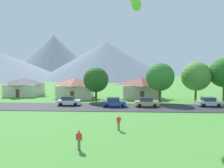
# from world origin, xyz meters

# --- Properties ---
(road_strip) EXTENTS (160.00, 7.88, 0.08)m
(road_strip) POSITION_xyz_m (0.00, 27.57, 0.04)
(road_strip) COLOR #2D2D33
(road_strip) RESTS_ON ground
(mountain_far_east_ridge) EXTENTS (86.67, 86.67, 38.43)m
(mountain_far_east_ridge) POSITION_xyz_m (-63.61, 176.78, 19.21)
(mountain_far_east_ridge) COLOR gray
(mountain_far_east_ridge) RESTS_ON ground
(mountain_central_ridge) EXTENTS (88.15, 88.15, 18.06)m
(mountain_central_ridge) POSITION_xyz_m (-80.95, 122.36, 9.03)
(mountain_central_ridge) COLOR gray
(mountain_central_ridge) RESTS_ON ground
(mountain_far_west_ridge) EXTENTS (95.24, 95.24, 27.09)m
(mountain_far_west_ridge) POSITION_xyz_m (-12.62, 140.39, 13.55)
(mountain_far_west_ridge) COLOR slate
(mountain_far_west_ridge) RESTS_ON ground
(house_leftmost) EXTENTS (8.40, 8.13, 4.72)m
(house_leftmost) POSITION_xyz_m (-25.88, 43.33, 2.45)
(house_leftmost) COLOR beige
(house_leftmost) RESTS_ON ground
(house_left_center) EXTENTS (9.15, 6.89, 4.89)m
(house_left_center) POSITION_xyz_m (4.13, 39.80, 2.53)
(house_left_center) COLOR beige
(house_left_center) RESTS_ON ground
(house_right_center) EXTENTS (8.36, 7.04, 4.82)m
(house_right_center) POSITION_xyz_m (-11.45, 39.22, 2.50)
(house_right_center) COLOR beige
(house_right_center) RESTS_ON ground
(tree_near_left) EXTENTS (5.35, 5.35, 7.33)m
(tree_near_left) POSITION_xyz_m (-5.89, 34.48, 4.64)
(tree_near_left) COLOR #4C3823
(tree_near_left) RESTS_ON ground
(tree_left_of_center) EXTENTS (5.74, 5.74, 8.19)m
(tree_left_of_center) POSITION_xyz_m (7.36, 33.31, 5.31)
(tree_left_of_center) COLOR #4C3823
(tree_left_of_center) RESTS_ON ground
(tree_center) EXTENTS (6.26, 6.26, 8.48)m
(tree_center) POSITION_xyz_m (15.64, 36.29, 5.35)
(tree_center) COLOR brown
(tree_center) RESTS_ON ground
(tree_right_of_center) EXTENTS (6.25, 6.25, 9.30)m
(tree_right_of_center) POSITION_xyz_m (21.10, 35.35, 6.16)
(tree_right_of_center) COLOR brown
(tree_right_of_center) RESTS_ON ground
(parked_car_tan_west_end) EXTENTS (4.26, 2.19, 1.68)m
(parked_car_tan_west_end) POSITION_xyz_m (4.09, 28.37, 0.87)
(parked_car_tan_west_end) COLOR tan
(parked_car_tan_west_end) RESTS_ON road_strip
(parked_car_blue_mid_west) EXTENTS (4.23, 2.13, 1.68)m
(parked_car_blue_mid_west) POSITION_xyz_m (-1.77, 27.99, 0.87)
(parked_car_blue_mid_west) COLOR #2847A8
(parked_car_blue_mid_west) RESTS_ON road_strip
(parked_car_white_mid_east) EXTENTS (4.28, 2.24, 1.68)m
(parked_car_white_mid_east) POSITION_xyz_m (-10.33, 28.97, 0.87)
(parked_car_white_mid_east) COLOR white
(parked_car_white_mid_east) RESTS_ON road_strip
(parked_car_silver_east_end) EXTENTS (4.24, 2.16, 1.68)m
(parked_car_silver_east_end) POSITION_xyz_m (15.53, 29.23, 0.87)
(parked_car_silver_east_end) COLOR #B7BCC1
(parked_car_silver_east_end) RESTS_ON road_strip
(kite_flyer_with_kite) EXTENTS (3.59, 6.26, 16.01)m
(kite_flyer_with_kite) POSITION_xyz_m (1.43, 18.43, 14.76)
(kite_flyer_with_kite) COLOR #70604C
(kite_flyer_with_kite) RESTS_ON ground
(watcher_person) EXTENTS (0.56, 0.24, 1.68)m
(watcher_person) POSITION_xyz_m (-3.88, 8.17, 0.88)
(watcher_person) COLOR #70604C
(watcher_person) RESTS_ON ground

